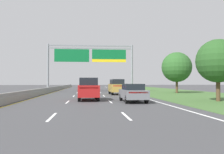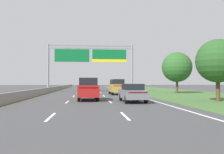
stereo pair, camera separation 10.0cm
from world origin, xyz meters
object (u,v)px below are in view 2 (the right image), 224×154
(pickup_truck_black, at_px, (89,85))
(roadside_tree_mid, at_px, (177,67))
(overhead_sign_gantry, at_px, (91,58))
(car_grey_right_lane_sedan, at_px, (132,93))
(car_red_centre_lane_suv, at_px, (88,89))
(car_gold_right_lane_suv, at_px, (117,87))
(car_navy_centre_lane_sedan, at_px, (88,88))
(roadside_tree_near, at_px, (218,61))

(pickup_truck_black, height_order, roadside_tree_mid, roadside_tree_mid)
(overhead_sign_gantry, distance_m, pickup_truck_black, 11.67)
(car_grey_right_lane_sedan, bearing_deg, roadside_tree_mid, -32.63)
(pickup_truck_black, distance_m, car_grey_right_lane_sedan, 32.86)
(pickup_truck_black, height_order, car_red_centre_lane_suv, pickup_truck_black)
(car_gold_right_lane_suv, height_order, car_red_centre_lane_suv, same)
(car_grey_right_lane_sedan, distance_m, car_navy_centre_lane_sedan, 19.80)
(pickup_truck_black, bearing_deg, roadside_tree_near, -160.12)
(roadside_tree_near, bearing_deg, car_red_centre_lane_suv, 167.37)
(roadside_tree_near, xyz_separation_m, roadside_tree_mid, (2.34, 16.43, 0.47))
(car_red_centre_lane_suv, bearing_deg, roadside_tree_mid, -46.42)
(overhead_sign_gantry, bearing_deg, roadside_tree_near, -63.44)
(car_gold_right_lane_suv, distance_m, car_red_centre_lane_suv, 11.19)
(overhead_sign_gantry, height_order, roadside_tree_mid, overhead_sign_gantry)
(roadside_tree_mid, bearing_deg, overhead_sign_gantry, 156.75)
(car_grey_right_lane_sedan, relative_size, car_gold_right_lane_suv, 0.93)
(overhead_sign_gantry, bearing_deg, pickup_truck_black, 91.19)
(car_navy_centre_lane_sedan, distance_m, roadside_tree_near, 22.90)
(overhead_sign_gantry, xyz_separation_m, roadside_tree_near, (11.10, -22.20, -2.39))
(car_gold_right_lane_suv, bearing_deg, roadside_tree_mid, -72.54)
(car_navy_centre_lane_sedan, xyz_separation_m, car_red_centre_lane_suv, (0.14, -16.96, 0.28))
(car_grey_right_lane_sedan, distance_m, car_gold_right_lane_suv, 12.92)
(overhead_sign_gantry, height_order, roadside_tree_near, overhead_sign_gantry)
(car_navy_centre_lane_sedan, distance_m, car_gold_right_lane_suv, 7.67)
(car_navy_centre_lane_sedan, xyz_separation_m, roadside_tree_near, (11.62, -19.54, 2.77))
(car_red_centre_lane_suv, xyz_separation_m, roadside_tree_mid, (13.82, 13.85, 2.96))
(car_red_centre_lane_suv, height_order, roadside_tree_near, roadside_tree_near)
(pickup_truck_black, xyz_separation_m, roadside_tree_mid, (13.66, -16.36, 2.98))
(car_gold_right_lane_suv, distance_m, roadside_tree_mid, 10.85)
(overhead_sign_gantry, distance_m, car_navy_centre_lane_sedan, 5.83)
(pickup_truck_black, height_order, car_gold_right_lane_suv, pickup_truck_black)
(car_navy_centre_lane_sedan, relative_size, roadside_tree_near, 0.80)
(car_navy_centre_lane_sedan, relative_size, car_red_centre_lane_suv, 0.93)
(car_navy_centre_lane_sedan, height_order, car_red_centre_lane_suv, car_red_centre_lane_suv)
(overhead_sign_gantry, xyz_separation_m, car_gold_right_lane_suv, (3.56, -9.15, -4.88))
(car_navy_centre_lane_sedan, bearing_deg, car_grey_right_lane_sedan, -168.71)
(car_grey_right_lane_sedan, bearing_deg, car_red_centre_lane_suv, 56.41)
(car_red_centre_lane_suv, distance_m, roadside_tree_near, 12.02)
(car_grey_right_lane_sedan, bearing_deg, car_gold_right_lane_suv, -1.59)
(pickup_truck_black, distance_m, car_gold_right_lane_suv, 20.10)
(overhead_sign_gantry, xyz_separation_m, pickup_truck_black, (-0.22, 10.59, -4.90))
(pickup_truck_black, relative_size, car_grey_right_lane_sedan, 1.22)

